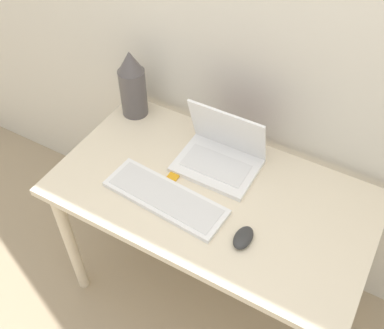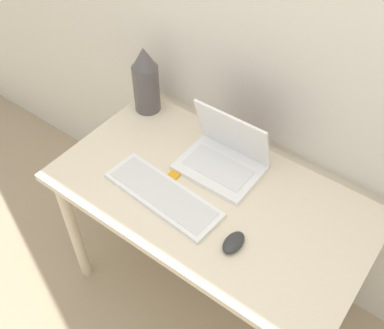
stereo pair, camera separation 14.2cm
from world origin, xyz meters
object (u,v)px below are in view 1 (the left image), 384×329
Objects in this scene: keyboard at (165,198)px; laptop at (221,153)px; mouse at (243,238)px; mp3_player at (173,177)px; vase at (132,84)px.

laptop is at bearing 71.32° from keyboard.
laptop is 0.29m from keyboard.
mp3_player is (-0.36, 0.13, -0.01)m from mouse.
laptop is at bearing 53.11° from mp3_player.
mp3_player is (-0.03, 0.11, -0.01)m from keyboard.
laptop is at bearing 129.09° from mouse.
keyboard is 4.71× the size of mouse.
vase reaches higher than mp3_player.
vase is at bearing 168.83° from laptop.
laptop is 0.65× the size of keyboard.
keyboard is at bearing -73.55° from mp3_player.
keyboard is 7.55× the size of mp3_player.
vase is at bearing 136.50° from keyboard.
mouse reaches higher than mp3_player.
mp3_player is (0.35, -0.26, -0.15)m from vase.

